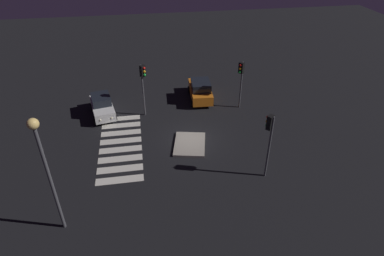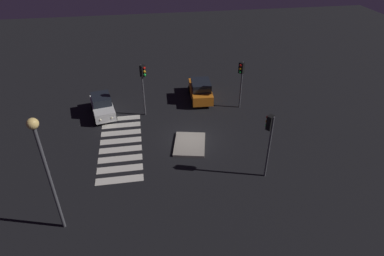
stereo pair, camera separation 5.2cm
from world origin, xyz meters
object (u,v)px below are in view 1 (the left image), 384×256
(car_white, at_px, (102,106))
(traffic_light_south, at_px, (143,78))
(traffic_light_west, at_px, (241,74))
(street_lamp, at_px, (44,158))
(traffic_island, at_px, (190,144))
(traffic_light_north, at_px, (269,132))
(car_orange, at_px, (200,90))

(car_white, xyz_separation_m, traffic_light_south, (0.80, 3.76, 2.71))
(traffic_light_south, bearing_deg, traffic_light_west, 50.97)
(car_white, distance_m, street_lamp, 13.25)
(traffic_island, distance_m, street_lamp, 11.70)
(car_white, xyz_separation_m, traffic_light_north, (10.08, 11.28, 2.68))
(car_white, height_order, street_lamp, street_lamp)
(car_orange, distance_m, traffic_light_west, 4.56)
(car_white, bearing_deg, traffic_light_north, 36.87)
(car_white, bearing_deg, car_orange, 87.89)
(traffic_light_south, distance_m, street_lamp, 12.89)
(traffic_island, distance_m, car_orange, 7.73)
(traffic_light_west, relative_size, street_lamp, 0.61)
(traffic_light_west, bearing_deg, traffic_light_south, -39.98)
(car_orange, xyz_separation_m, traffic_light_west, (2.27, 3.14, 2.40))
(street_lamp, bearing_deg, car_orange, 143.09)
(traffic_island, xyz_separation_m, traffic_light_west, (-5.09, 5.35, 3.26))
(car_white, xyz_separation_m, street_lamp, (12.52, -1.44, 4.11))
(traffic_light_west, bearing_deg, traffic_light_north, 44.26)
(traffic_light_west, bearing_deg, traffic_island, 3.55)
(traffic_island, distance_m, traffic_light_south, 6.90)
(car_white, height_order, car_orange, car_orange)
(car_white, height_order, traffic_light_north, traffic_light_north)
(traffic_island, height_order, traffic_light_north, traffic_light_north)
(car_white, relative_size, traffic_light_south, 0.90)
(traffic_light_south, xyz_separation_m, traffic_light_west, (-0.01, 8.45, -0.22))
(car_orange, height_order, traffic_light_south, traffic_light_south)
(traffic_island, bearing_deg, traffic_light_north, 46.44)
(traffic_island, bearing_deg, traffic_light_west, 133.59)
(traffic_island, relative_size, car_white, 0.83)
(street_lamp, bearing_deg, traffic_island, 128.63)
(traffic_light_north, relative_size, traffic_light_south, 0.99)
(car_white, distance_m, car_orange, 9.18)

